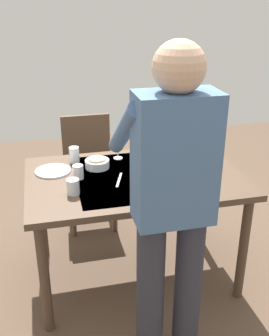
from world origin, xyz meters
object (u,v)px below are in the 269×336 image
water_cup_near_right (74,155)px  dinner_plate_far (53,171)px  wine_glass_left (118,145)px  side_bowl_salad (195,151)px  side_bowl_bread (97,163)px  dinner_plate_near (190,179)px  serving_bowl_pasta (152,156)px  wine_glass_right (157,162)px  water_cup_near_left (78,172)px  chair_near (89,163)px  person_server (172,202)px  water_cup_far_left (73,187)px  dining_table (134,187)px  wine_bottle (204,154)px

water_cup_near_right → dinner_plate_far: size_ratio=0.47×
wine_glass_left → side_bowl_salad: 0.55m
side_bowl_bread → dinner_plate_near: bearing=148.7°
dinner_plate_near → serving_bowl_pasta: bearing=-68.7°
dinner_plate_far → wine_glass_right: bearing=159.1°
water_cup_near_left → dinner_plate_near: bearing=164.5°
chair_near → serving_bowl_pasta: 0.77m
water_cup_near_left → serving_bowl_pasta: water_cup_near_left is taller
chair_near → dinner_plate_near: (-0.52, 0.98, 0.25)m
wine_glass_left → chair_near: bearing=-74.5°
wine_glass_left → wine_glass_right: same height
wine_glass_left → dinner_plate_far: 0.48m
person_server → dinner_plate_far: bearing=-59.9°
chair_near → water_cup_near_right: bearing=73.9°
side_bowl_salad → dinner_plate_far: 0.99m
water_cup_far_left → chair_near: bearing=-101.7°
water_cup_far_left → dinner_plate_far: size_ratio=0.40×
wine_glass_right → side_bowl_salad: 0.47m
dinner_plate_near → wine_glass_left: bearing=-50.4°
wine_glass_right → water_cup_near_left: (0.48, -0.10, -0.06)m
chair_near → side_bowl_bread: bearing=88.6°
chair_near → wine_glass_right: 1.01m
person_server → water_cup_near_left: person_server is taller
dining_table → wine_bottle: size_ratio=4.60×
dining_table → side_bowl_bread: bearing=-39.0°
serving_bowl_pasta → dinner_plate_far: (0.68, 0.04, -0.03)m
water_cup_far_left → serving_bowl_pasta: water_cup_far_left is taller
water_cup_near_right → water_cup_far_left: water_cup_near_right is taller
person_server → side_bowl_bread: (0.22, -0.88, -0.15)m
water_cup_far_left → dinner_plate_far: bearing=-73.5°
person_server → serving_bowl_pasta: (-0.17, -0.92, -0.15)m
person_server → wine_glass_left: size_ratio=11.19×
wine_glass_right → water_cup_near_right: (0.47, -0.37, -0.05)m
person_server → side_bowl_bread: bearing=-75.9°
dining_table → side_bowl_bread: (0.21, -0.17, 0.12)m
wine_bottle → water_cup_near_right: wine_bottle is taller
chair_near → water_cup_far_left: chair_near is taller
chair_near → person_server: (-0.20, 1.54, 0.43)m
wine_glass_left → side_bowl_bread: size_ratio=0.94×
wine_glass_right → person_server: bearing=79.7°
wine_glass_right → wine_bottle: bearing=-171.8°
water_cup_near_left → side_bowl_bread: water_cup_near_left is taller
chair_near → side_bowl_bread: size_ratio=5.69×
water_cup_near_right → wine_glass_left: bearing=179.1°
wine_glass_right → side_bowl_bread: size_ratio=0.94×
water_cup_near_right → dining_table: bearing=139.5°
serving_bowl_pasta → dinner_plate_near: 0.39m
serving_bowl_pasta → dinner_plate_far: serving_bowl_pasta is taller
person_server → water_cup_near_right: size_ratio=15.54×
wine_glass_right → dinner_plate_far: size_ratio=0.66×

